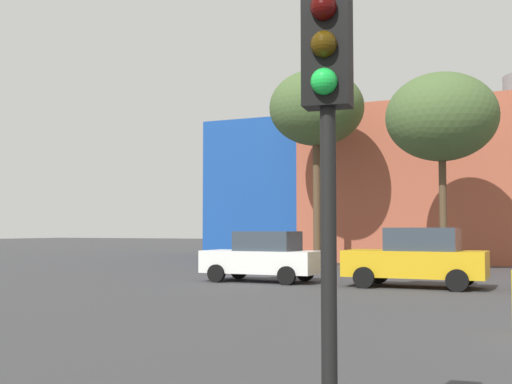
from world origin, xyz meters
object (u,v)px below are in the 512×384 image
at_px(parked_car_0, 263,257).
at_px(parked_car_1, 417,258).
at_px(bare_tree_2, 317,109).
at_px(traffic_light_near_left, 327,115).
at_px(bare_tree_0, 442,118).

bearing_deg(parked_car_0, parked_car_1, -180.00).
xyz_separation_m(parked_car_1, bare_tree_2, (-6.71, 9.95, 7.02)).
bearing_deg(parked_car_1, traffic_light_near_left, 97.93).
bearing_deg(bare_tree_2, parked_car_0, -82.14).
relative_size(parked_car_1, traffic_light_near_left, 1.19).
relative_size(parked_car_1, bare_tree_0, 0.50).
bearing_deg(bare_tree_0, traffic_light_near_left, -84.00).
bearing_deg(traffic_light_near_left, parked_car_1, -178.97).
distance_m(traffic_light_near_left, bare_tree_0, 24.73).
distance_m(parked_car_1, bare_tree_2, 13.91).
bearing_deg(parked_car_1, parked_car_0, 0.00).
xyz_separation_m(parked_car_0, bare_tree_0, (5.04, 8.15, 5.89)).
relative_size(parked_car_0, bare_tree_0, 0.47).
bearing_deg(parked_car_1, bare_tree_0, -87.86).
bearing_deg(parked_car_1, bare_tree_2, -55.99).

